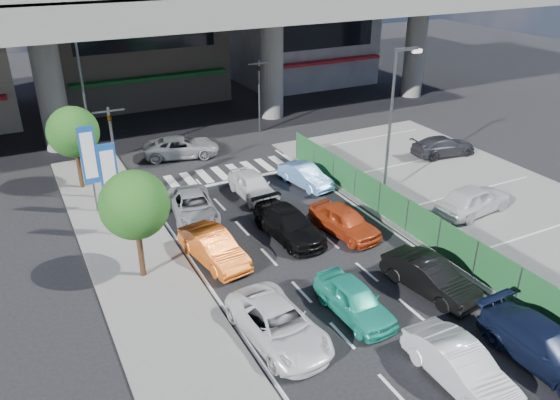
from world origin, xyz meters
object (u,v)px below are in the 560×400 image
street_lamp_left (86,89)px  taxi_orange_left (214,247)px  hatch_white_back_mid (460,366)px  taxi_orange_right (344,221)px  tree_near (135,205)px  taxi_teal_mid (354,300)px  traffic_light_right (259,79)px  street_lamp_right (394,111)px  sedan_white_mid_left (279,324)px  wagon_silver_front_left (193,206)px  hatch_black_mid_right (430,277)px  crossing_wagon_silver (181,147)px  parked_sedan_dgrey (443,146)px  sedan_black_mid (289,224)px  parked_sedan_white (474,199)px  tree_far (73,132)px  signboard_near (110,178)px  traffic_light_left (111,131)px  kei_truck_front_right (305,176)px  traffic_cone (385,207)px  signboard_far (89,158)px  sedan_white_front_mid (253,185)px  minivan_navy_back (546,347)px

street_lamp_left → taxi_orange_left: bearing=-80.2°
hatch_white_back_mid → taxi_orange_right: (2.14, 9.94, -0.00)m
tree_near → taxi_teal_mid: bearing=-43.6°
traffic_light_right → taxi_teal_mid: bearing=-105.9°
street_lamp_right → sedan_white_mid_left: street_lamp_right is taller
sedan_white_mid_left → wagon_silver_front_left: size_ratio=1.04×
hatch_black_mid_right → crossing_wagon_silver: hatch_black_mid_right is taller
street_lamp_left → parked_sedan_dgrey: bearing=-23.7°
tree_near → sedan_black_mid: 7.59m
tree_near → parked_sedan_white: (16.64, -1.96, -2.57)m
tree_far → parked_sedan_dgrey: 22.66m
signboard_near → traffic_light_left: bearing=76.0°
taxi_teal_mid → street_lamp_left: bearing=104.4°
street_lamp_right → signboard_near: size_ratio=1.70×
hatch_white_back_mid → kei_truck_front_right: bearing=78.0°
traffic_light_left → sedan_white_mid_left: traffic_light_left is taller
traffic_light_right → tree_far: 14.05m
hatch_white_back_mid → traffic_cone: bearing=64.1°
signboard_far → taxi_orange_right: signboard_far is taller
hatch_white_back_mid → hatch_black_mid_right: bearing=59.2°
signboard_near → sedan_white_front_mid: bearing=8.3°
hatch_white_back_mid → taxi_orange_left: same height
signboard_far → street_lamp_right: bearing=-18.7°
street_lamp_left → crossing_wagon_silver: size_ratio=1.66×
traffic_cone → sedan_white_front_mid: bearing=136.0°
signboard_near → tree_far: tree_far is taller
street_lamp_left → taxi_orange_left: size_ratio=1.91×
traffic_light_left → parked_sedan_white: 18.97m
signboard_near → kei_truck_front_right: 11.24m
tree_far → parked_sedan_dgrey: tree_far is taller
hatch_white_back_mid → wagon_silver_front_left: hatch_white_back_mid is taller
taxi_teal_mid → kei_truck_front_right: (4.26, 11.23, -0.05)m
signboard_near → traffic_cone: 13.65m
street_lamp_left → tree_near: 14.08m
hatch_white_back_mid → taxi_teal_mid: hatch_white_back_mid is taller
sedan_white_mid_left → taxi_teal_mid: bearing=-4.4°
traffic_light_right → street_lamp_right: street_lamp_right is taller
street_lamp_left → taxi_orange_right: size_ratio=1.99×
hatch_black_mid_right → minivan_navy_back: bearing=-92.2°
street_lamp_left → wagon_silver_front_left: bearing=-72.9°
wagon_silver_front_left → parked_sedan_dgrey: bearing=11.2°
signboard_near → taxi_orange_right: bearing=-25.6°
traffic_light_left → taxi_teal_mid: 15.59m
traffic_light_left → signboard_near: (-1.00, -4.01, -0.87)m
tree_far → parked_sedan_white: size_ratio=1.08×
street_lamp_left → signboard_far: 7.32m
hatch_black_mid_right → wagon_silver_front_left: bearing=112.0°
parked_sedan_dgrey → signboard_far: bearing=91.4°
signboard_near → parked_sedan_dgrey: (21.23, 1.06, -2.37)m
taxi_teal_mid → kei_truck_front_right: bearing=67.6°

